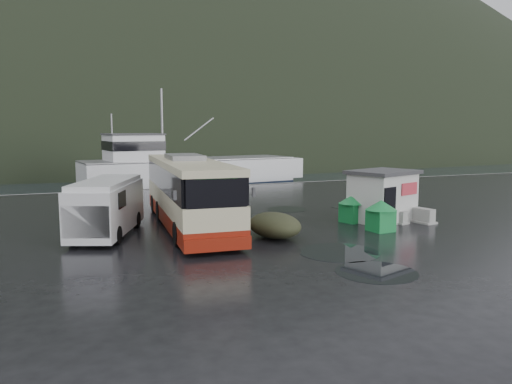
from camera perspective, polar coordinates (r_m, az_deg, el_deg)
name	(u,v)px	position (r m, az deg, el deg)	size (l,w,h in m)	color
ground	(277,229)	(25.87, 2.37, -4.30)	(160.00, 160.00, 0.00)	black
harbor_water	(100,149)	(133.62, -17.42, 4.70)	(300.00, 180.00, 0.02)	black
quay_edge	(184,187)	(44.65, -8.21, 0.52)	(160.00, 0.60, 1.50)	#999993
headland	(98,139)	(273.92, -17.66, 5.82)	(780.00, 540.00, 570.00)	black
coach_bus	(189,226)	(26.94, -7.64, -3.89)	(3.31, 13.42, 3.80)	#C2B992
white_van	(108,235)	(25.61, -16.56, -4.72)	(2.25, 6.56, 2.75)	silver
waste_bin_left	(380,231)	(26.21, 14.02, -4.36)	(1.14, 1.14, 1.59)	#167E39
waste_bin_right	(352,222)	(28.36, 10.89, -3.40)	(1.09, 1.09, 1.53)	#167E39
dome_tent	(275,238)	(23.96, 2.13, -5.23)	(2.20, 3.08, 1.21)	#2E311D
ticket_kiosk	(382,221)	(29.08, 14.17, -3.23)	(3.68, 2.78, 2.87)	silver
jersey_barrier_a	(421,222)	(29.25, 18.34, -3.32)	(0.81, 1.62, 0.81)	#999993
jersey_barrier_b	(395,223)	(28.72, 15.62, -3.41)	(0.71, 1.42, 0.71)	#999993
fishing_trawler	(191,177)	(54.07, -7.46, 1.69)	(26.74, 5.86, 10.70)	silver
puddles	(340,229)	(26.21, 9.54, -4.23)	(10.97, 16.95, 0.01)	black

